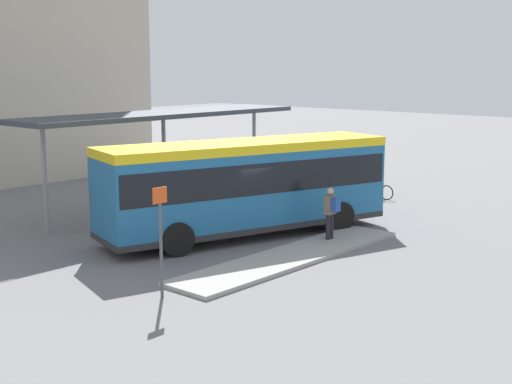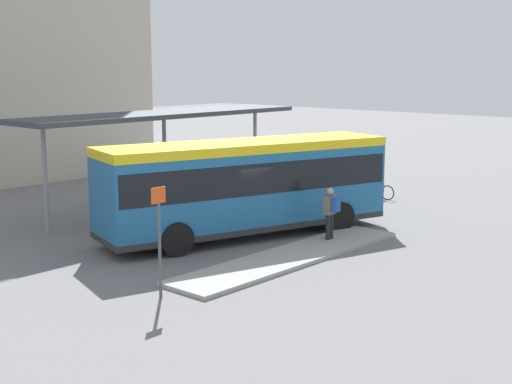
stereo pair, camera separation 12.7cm
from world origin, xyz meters
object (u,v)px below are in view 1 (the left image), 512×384
pedestrian_waiting (331,210)px  bicycle_blue (366,188)px  bicycle_orange (352,187)px  potted_planter_near_shelter (267,190)px  bicycle_black (339,185)px  bicycle_yellow (378,191)px  platform_sign (161,237)px  city_bus (246,181)px

pedestrian_waiting → bicycle_blue: pedestrian_waiting is taller
bicycle_orange → potted_planter_near_shelter: size_ratio=1.23×
pedestrian_waiting → bicycle_black: size_ratio=1.02×
bicycle_orange → pedestrian_waiting: bearing=112.0°
bicycle_yellow → platform_sign: platform_sign is taller
city_bus → platform_sign: bearing=-138.9°
bicycle_blue → potted_planter_near_shelter: size_ratio=1.27×
platform_sign → bicycle_yellow: bearing=11.6°
bicycle_black → platform_sign: (-14.99, -5.07, 1.20)m
pedestrian_waiting → city_bus: bearing=19.1°
bicycle_yellow → potted_planter_near_shelter: (-4.64, 2.35, 0.37)m
city_bus → bicycle_blue: 9.14m
bicycle_orange → platform_sign: platform_sign is taller
platform_sign → potted_planter_near_shelter: bearing=27.6°
bicycle_orange → bicycle_black: 0.67m
city_bus → pedestrian_waiting: 3.02m
city_bus → bicycle_black: bearing=31.8°
bicycle_black → platform_sign: 15.87m
bicycle_blue → city_bus: bearing=99.3°
platform_sign → bicycle_black: bearing=18.7°
potted_planter_near_shelter → bicycle_yellow: bearing=-26.8°
bicycle_orange → potted_planter_near_shelter: bearing=70.5°
pedestrian_waiting → potted_planter_near_shelter: 6.15m
bicycle_orange → bicycle_black: size_ratio=1.02×
bicycle_black → bicycle_orange: bearing=-0.5°
city_bus → potted_planter_near_shelter: size_ratio=7.50×
city_bus → bicycle_blue: (8.97, 0.97, -1.50)m
bicycle_blue → pedestrian_waiting: bearing=118.2°
city_bus → bicycle_orange: size_ratio=6.11×
bicycle_blue → bicycle_black: size_ratio=1.06×
pedestrian_waiting → bicycle_blue: bearing=-68.9°
potted_planter_near_shelter → pedestrian_waiting: bearing=-119.6°
bicycle_orange → bicycle_black: bicycle_orange is taller
bicycle_yellow → pedestrian_waiting: bearing=108.2°
bicycle_blue → bicycle_orange: bearing=11.5°
pedestrian_waiting → platform_sign: bearing=86.7°
bicycle_blue → bicycle_orange: (-0.10, 0.67, -0.01)m
pedestrian_waiting → platform_sign: (-7.35, -0.08, 0.46)m
city_bus → platform_sign: 6.80m
bicycle_yellow → bicycle_blue: (0.15, 0.67, 0.05)m
potted_planter_near_shelter → platform_sign: (-10.38, -5.42, 0.85)m
city_bus → platform_sign: (-6.20, -2.77, -0.32)m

